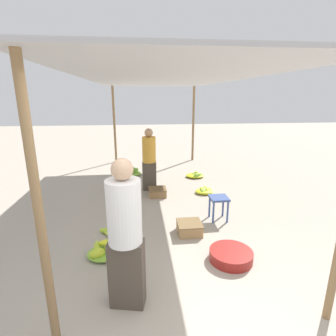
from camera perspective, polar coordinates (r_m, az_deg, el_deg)
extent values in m
cylinder|color=olive|center=(2.45, -26.17, -9.93)|extent=(0.08, 0.08, 2.62)
cylinder|color=olive|center=(9.39, -11.59, 9.12)|extent=(0.08, 0.08, 2.62)
cylinder|color=olive|center=(9.55, 5.51, 9.46)|extent=(0.08, 0.08, 2.62)
cube|color=#B2B2B7|center=(5.73, -0.85, 18.92)|extent=(3.18, 7.61, 0.04)
cube|color=#4C4238|center=(3.16, -8.89, -21.74)|extent=(0.41, 0.28, 0.79)
cylinder|color=white|center=(2.78, -9.53, -9.41)|extent=(0.43, 0.43, 0.69)
sphere|color=tan|center=(2.62, -9.97, -0.28)|extent=(0.22, 0.22, 0.22)
cube|color=#384C84|center=(5.05, 11.04, -6.43)|extent=(0.34, 0.34, 0.04)
cylinder|color=#384C84|center=(4.98, 9.85, -9.56)|extent=(0.04, 0.04, 0.42)
cylinder|color=#384C84|center=(5.06, 12.85, -9.32)|extent=(0.04, 0.04, 0.42)
cylinder|color=#384C84|center=(5.22, 9.02, -8.32)|extent=(0.04, 0.04, 0.42)
cylinder|color=#384C84|center=(5.29, 11.89, -8.12)|extent=(0.04, 0.04, 0.42)
cylinder|color=maroon|center=(4.08, 13.53, -18.03)|extent=(0.62, 0.62, 0.15)
ellipsoid|color=#84B934|center=(4.83, -9.55, -12.35)|extent=(0.32, 0.13, 0.12)
ellipsoid|color=#A3C52F|center=(4.69, -10.94, -12.39)|extent=(0.15, 0.31, 0.11)
ellipsoid|color=#A0C42F|center=(4.76, -13.08, -13.20)|extent=(0.32, 0.20, 0.10)
ellipsoid|color=#80B735|center=(4.70, -10.60, -12.82)|extent=(0.29, 0.15, 0.11)
ellipsoid|color=#BED02A|center=(4.68, -8.79, -13.23)|extent=(0.21, 0.14, 0.13)
ellipsoid|color=#BED02A|center=(4.80, -10.11, -12.23)|extent=(0.24, 0.19, 0.10)
ellipsoid|color=#ADCA2D|center=(4.73, -10.69, -13.21)|extent=(0.48, 0.42, 0.10)
ellipsoid|color=#ACC92D|center=(6.30, -7.37, -5.26)|extent=(0.28, 0.15, 0.15)
ellipsoid|color=#A0C430|center=(6.32, -9.45, -5.06)|extent=(0.24, 0.20, 0.12)
ellipsoid|color=#87BA34|center=(6.30, -7.45, -5.54)|extent=(0.27, 0.13, 0.09)
ellipsoid|color=#82B835|center=(6.38, -8.56, -5.08)|extent=(0.23, 0.27, 0.11)
ellipsoid|color=#A7C72E|center=(6.18, -8.05, -6.06)|extent=(0.30, 0.30, 0.09)
ellipsoid|color=#8BBC33|center=(6.30, -8.95, -5.66)|extent=(0.44, 0.38, 0.10)
ellipsoid|color=#AFCA2D|center=(4.25, -15.10, -16.40)|extent=(0.16, 0.34, 0.14)
ellipsoid|color=yellow|center=(4.18, -12.50, -15.59)|extent=(0.34, 0.15, 0.10)
ellipsoid|color=#7FB735|center=(4.19, -12.31, -16.09)|extent=(0.16, 0.26, 0.13)
ellipsoid|color=#94BF32|center=(4.11, -11.88, -16.42)|extent=(0.26, 0.23, 0.11)
ellipsoid|color=#BED02A|center=(4.07, -12.06, -16.31)|extent=(0.24, 0.16, 0.11)
ellipsoid|color=#B7CE2B|center=(4.07, -15.09, -17.44)|extent=(0.27, 0.23, 0.13)
ellipsoid|color=#7FB735|center=(4.18, -13.54, -17.53)|extent=(0.52, 0.45, 0.10)
ellipsoid|color=#78B437|center=(7.89, -8.04, -0.16)|extent=(0.30, 0.22, 0.09)
ellipsoid|color=#AAC82E|center=(7.88, -8.07, -0.58)|extent=(0.21, 0.30, 0.10)
ellipsoid|color=#B6CD2C|center=(7.78, -9.35, -1.30)|extent=(0.29, 0.24, 0.11)
ellipsoid|color=#74B337|center=(7.83, -7.61, -0.37)|extent=(0.37, 0.28, 0.10)
ellipsoid|color=#9BC230|center=(8.03, -7.25, -0.81)|extent=(0.32, 0.35, 0.09)
ellipsoid|color=#7BB536|center=(7.92, -8.06, -1.19)|extent=(0.59, 0.52, 0.10)
ellipsoid|color=#80B735|center=(6.47, 7.82, -4.73)|extent=(0.29, 0.34, 0.10)
ellipsoid|color=#B8CE2B|center=(6.47, 7.38, -4.70)|extent=(0.16, 0.30, 0.11)
ellipsoid|color=#C2D229|center=(6.51, 8.89, -4.86)|extent=(0.23, 0.30, 0.12)
ellipsoid|color=#BDD02A|center=(6.52, 8.24, -4.64)|extent=(0.15, 0.32, 0.15)
ellipsoid|color=yellow|center=(6.46, 7.85, -5.06)|extent=(0.42, 0.37, 0.10)
ellipsoid|color=yellow|center=(7.69, 6.30, -1.34)|extent=(0.23, 0.24, 0.15)
ellipsoid|color=#83B935|center=(7.58, 6.49, -1.60)|extent=(0.32, 0.27, 0.15)
ellipsoid|color=#7EB736|center=(7.66, 5.91, -1.52)|extent=(0.29, 0.34, 0.10)
ellipsoid|color=#82B835|center=(7.73, 6.77, -1.50)|extent=(0.25, 0.19, 0.12)
ellipsoid|color=yellow|center=(7.69, 5.87, -1.63)|extent=(0.52, 0.46, 0.10)
cube|color=#9E7A4C|center=(4.65, 4.68, -12.97)|extent=(0.40, 0.40, 0.18)
cube|color=brown|center=(4.60, 4.70, -11.88)|extent=(0.41, 0.41, 0.02)
cube|color=olive|center=(6.25, -2.33, -5.33)|extent=(0.40, 0.40, 0.16)
cube|color=brown|center=(6.22, -2.34, -4.55)|extent=(0.42, 0.42, 0.02)
cube|color=#4C4238|center=(6.57, -4.05, -1.74)|extent=(0.35, 0.21, 0.72)
cylinder|color=gold|center=(6.41, -4.16, 4.01)|extent=(0.35, 0.35, 0.63)
sphere|color=tan|center=(6.34, -4.24, 7.69)|extent=(0.20, 0.20, 0.20)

